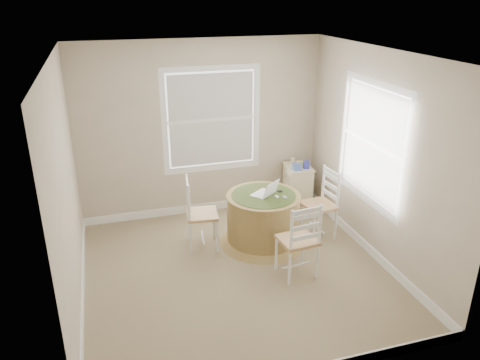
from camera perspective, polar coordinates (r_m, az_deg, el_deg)
name	(u,v)px	position (r m, az deg, el deg)	size (l,w,h in m)	color
room	(246,167)	(5.42, 0.72, 1.62)	(3.64, 3.64, 2.64)	#917F5C
round_table	(263,217)	(6.28, 2.83, -4.50)	(1.16, 1.16, 0.71)	olive
chair_left	(202,214)	(6.17, -4.66, -4.14)	(0.42, 0.40, 0.95)	white
chair_near	(297,240)	(5.59, 7.02, -7.23)	(0.42, 0.40, 0.95)	white
chair_right	(319,205)	(6.49, 9.57, -3.02)	(0.42, 0.40, 0.95)	white
laptop	(265,193)	(6.15, 3.05, -1.55)	(0.41, 0.40, 0.22)	white
mouse	(277,197)	(6.10, 4.48, -2.03)	(0.06, 0.09, 0.03)	white
phone	(285,197)	(6.11, 5.48, -2.11)	(0.04, 0.09, 0.02)	#B7BABF
keys	(280,192)	(6.26, 4.87, -1.43)	(0.06, 0.05, 0.03)	black
corner_chest	(297,187)	(7.37, 6.98, -0.82)	(0.44, 0.56, 0.68)	beige
tissue_box	(297,166)	(7.09, 6.98, 1.65)	(0.12, 0.12, 0.10)	#4F69B6
box_yellow	(302,164)	(7.27, 7.51, 1.98)	(0.15, 0.10, 0.06)	#E4E250
box_blue	(305,164)	(7.16, 7.97, 1.89)	(0.08, 0.08, 0.12)	#3638A2
cup_cream	(293,161)	(7.33, 6.54, 2.33)	(0.07, 0.07, 0.09)	beige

